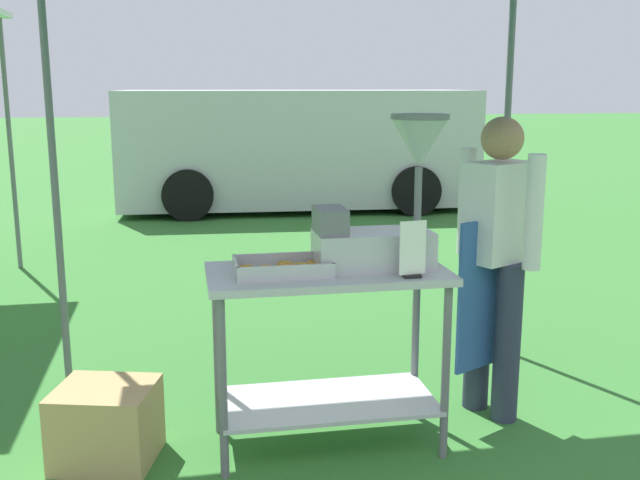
% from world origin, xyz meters
% --- Properties ---
extents(ground_plane, '(70.00, 70.00, 0.00)m').
position_xyz_m(ground_plane, '(0.00, 6.00, 0.00)').
color(ground_plane, '#33702D').
extents(donut_cart, '(1.15, 0.57, 0.90)m').
position_xyz_m(donut_cart, '(-0.08, 1.13, 0.64)').
color(donut_cart, '#B7B7BC').
rests_on(donut_cart, ground).
extents(donut_tray, '(0.45, 0.27, 0.07)m').
position_xyz_m(donut_tray, '(-0.30, 1.10, 0.92)').
color(donut_tray, '#B7B7BC').
rests_on(donut_tray, donut_cart).
extents(donut_fryer, '(0.64, 0.28, 0.73)m').
position_xyz_m(donut_fryer, '(0.21, 1.14, 1.19)').
color(donut_fryer, '#B7B7BC').
rests_on(donut_fryer, donut_cart).
extents(menu_sign, '(0.13, 0.05, 0.26)m').
position_xyz_m(menu_sign, '(0.28, 0.92, 1.01)').
color(menu_sign, black).
rests_on(menu_sign, donut_cart).
extents(vendor, '(0.46, 0.51, 1.61)m').
position_xyz_m(vendor, '(0.86, 1.32, 0.90)').
color(vendor, '#2D3347').
rests_on(vendor, ground).
extents(supply_crate, '(0.54, 0.50, 0.37)m').
position_xyz_m(supply_crate, '(-1.14, 1.16, 0.19)').
color(supply_crate, tan).
rests_on(supply_crate, ground).
extents(van_silver, '(5.08, 2.32, 1.69)m').
position_xyz_m(van_silver, '(0.90, 8.48, 0.88)').
color(van_silver, '#BCBCC1').
rests_on(van_silver, ground).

